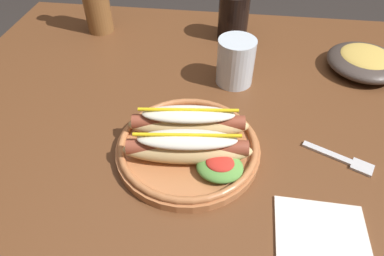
# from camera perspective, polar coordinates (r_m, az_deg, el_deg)

# --- Properties ---
(dining_table) EXTENTS (1.22, 0.91, 0.74)m
(dining_table) POSITION_cam_1_polar(r_m,az_deg,el_deg) (0.74, 5.29, -3.44)
(dining_table) COLOR brown
(dining_table) RESTS_ON ground_plane
(hot_dog_plate) EXTENTS (0.25, 0.25, 0.08)m
(hot_dog_plate) POSITION_cam_1_polar(r_m,az_deg,el_deg) (0.57, -0.18, -2.49)
(hot_dog_plate) COLOR #B77042
(hot_dog_plate) RESTS_ON dining_table
(fork) EXTENTS (0.12, 0.07, 0.00)m
(fork) POSITION_cam_1_polar(r_m,az_deg,el_deg) (0.64, 24.64, -4.93)
(fork) COLOR silver
(fork) RESTS_ON dining_table
(soda_cup) EXTENTS (0.08, 0.08, 0.11)m
(soda_cup) POSITION_cam_1_polar(r_m,az_deg,el_deg) (0.90, 7.53, 18.33)
(soda_cup) COLOR black
(soda_cup) RESTS_ON dining_table
(water_cup) EXTENTS (0.08, 0.08, 0.10)m
(water_cup) POSITION_cam_1_polar(r_m,az_deg,el_deg) (0.73, 7.69, 11.14)
(water_cup) COLOR silver
(water_cup) RESTS_ON dining_table
(side_bowl) EXTENTS (0.17, 0.17, 0.05)m
(side_bowl) POSITION_cam_1_polar(r_m,az_deg,el_deg) (0.87, 27.57, 10.11)
(side_bowl) COLOR #423833
(side_bowl) RESTS_ON dining_table
(napkin) EXTENTS (0.13, 0.12, 0.00)m
(napkin) POSITION_cam_1_polar(r_m,az_deg,el_deg) (0.53, 21.61, -17.00)
(napkin) COLOR white
(napkin) RESTS_ON dining_table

